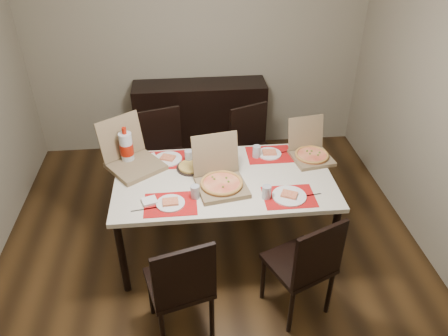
{
  "coord_description": "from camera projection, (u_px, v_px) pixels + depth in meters",
  "views": [
    {
      "loc": [
        -0.18,
        -2.81,
        2.82
      ],
      "look_at": [
        0.11,
        0.13,
        0.85
      ],
      "focal_mm": 35.0,
      "sensor_mm": 36.0,
      "label": 1
    }
  ],
  "objects": [
    {
      "name": "pizza_box_left",
      "position": [
        132.0,
        160.0,
        3.73
      ],
      "size": [
        0.58,
        0.59,
        0.4
      ],
      "color": "brown",
      "rests_on": "dining_table"
    },
    {
      "name": "soda_bottle",
      "position": [
        127.0,
        148.0,
        3.73
      ],
      "size": [
        0.12,
        0.12,
        0.35
      ],
      "color": "silver",
      "rests_on": "dining_table"
    },
    {
      "name": "dining_table",
      "position": [
        224.0,
        185.0,
        3.65
      ],
      "size": [
        1.8,
        1.0,
        0.75
      ],
      "color": "beige",
      "rests_on": "ground"
    },
    {
      "name": "dip_bowl",
      "position": [
        231.0,
        166.0,
        3.74
      ],
      "size": [
        0.15,
        0.15,
        0.03
      ],
      "primitive_type": "imported",
      "rotation": [
        0.0,
        0.0,
        0.12
      ],
      "color": "white",
      "rests_on": "dining_table"
    },
    {
      "name": "setting_near_left",
      "position": [
        175.0,
        200.0,
        3.33
      ],
      "size": [
        0.52,
        0.3,
        0.11
      ],
      "color": "red",
      "rests_on": "dining_table"
    },
    {
      "name": "faina_plate",
      "position": [
        191.0,
        167.0,
        3.72
      ],
      "size": [
        0.25,
        0.25,
        0.03
      ],
      "color": "black",
      "rests_on": "dining_table"
    },
    {
      "name": "pizza_box_right",
      "position": [
        310.0,
        152.0,
        3.85
      ],
      "size": [
        0.38,
        0.41,
        0.33
      ],
      "color": "brown",
      "rests_on": "dining_table"
    },
    {
      "name": "chair_far_right",
      "position": [
        254.0,
        147.0,
        4.49
      ],
      "size": [
        0.55,
        0.55,
        0.93
      ],
      "color": "black",
      "rests_on": "ground"
    },
    {
      "name": "setting_far_right",
      "position": [
        266.0,
        153.0,
        3.9
      ],
      "size": [
        0.44,
        0.3,
        0.11
      ],
      "color": "red",
      "rests_on": "dining_table"
    },
    {
      "name": "setting_far_left",
      "position": [
        171.0,
        158.0,
        3.83
      ],
      "size": [
        0.47,
        0.3,
        0.11
      ],
      "color": "red",
      "rests_on": "dining_table"
    },
    {
      "name": "room_walls",
      "position": [
        205.0,
        50.0,
        3.31
      ],
      "size": [
        3.84,
        4.02,
        2.62
      ],
      "color": "gray",
      "rests_on": "ground"
    },
    {
      "name": "napkin_loose",
      "position": [
        232.0,
        179.0,
        3.58
      ],
      "size": [
        0.14,
        0.14,
        0.02
      ],
      "primitive_type": "cube",
      "rotation": [
        0.0,
        0.0,
        0.25
      ],
      "color": "white",
      "rests_on": "dining_table"
    },
    {
      "name": "chair_far_left",
      "position": [
        165.0,
        151.0,
        4.42
      ],
      "size": [
        0.52,
        0.52,
        0.93
      ],
      "color": "black",
      "rests_on": "ground"
    },
    {
      "name": "sideboard",
      "position": [
        201.0,
        120.0,
        5.13
      ],
      "size": [
        1.5,
        0.4,
        0.9
      ],
      "primitive_type": "cube",
      "color": "black",
      "rests_on": "ground"
    },
    {
      "name": "chair_near_right",
      "position": [
        306.0,
        264.0,
        3.13
      ],
      "size": [
        0.55,
        0.55,
        0.93
      ],
      "color": "black",
      "rests_on": "ground"
    },
    {
      "name": "ground",
      "position": [
        213.0,
        257.0,
        3.91
      ],
      "size": [
        3.8,
        4.0,
        0.02
      ],
      "primitive_type": "cube",
      "color": "#3F2913",
      "rests_on": "ground"
    },
    {
      "name": "chair_near_left",
      "position": [
        181.0,
        284.0,
        2.97
      ],
      "size": [
        0.52,
        0.52,
        0.93
      ],
      "color": "black",
      "rests_on": "ground"
    },
    {
      "name": "pizza_box_center",
      "position": [
        221.0,
        180.0,
        3.48
      ],
      "size": [
        0.45,
        0.48,
        0.38
      ],
      "color": "brown",
      "rests_on": "dining_table"
    },
    {
      "name": "setting_near_right",
      "position": [
        283.0,
        195.0,
        3.38
      ],
      "size": [
        0.48,
        0.3,
        0.11
      ],
      "color": "red",
      "rests_on": "dining_table"
    }
  ]
}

